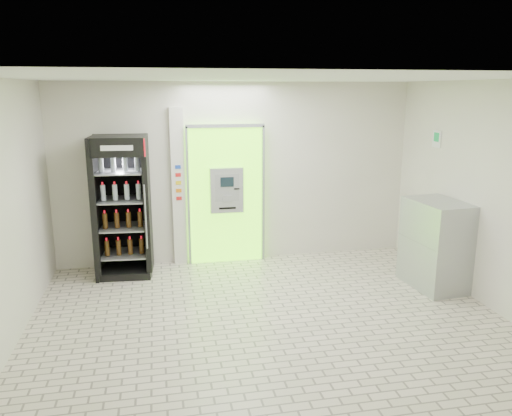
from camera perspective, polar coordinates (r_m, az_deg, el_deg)
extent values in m
plane|color=beige|center=(6.51, 1.50, -12.78)|extent=(6.00, 6.00, 0.00)
plane|color=silver|center=(8.41, -2.22, 4.00)|extent=(6.00, 0.00, 6.00)
plane|color=silver|center=(3.72, 10.31, -8.51)|extent=(6.00, 0.00, 6.00)
plane|color=silver|center=(6.10, -27.09, -1.11)|extent=(0.00, 5.00, 5.00)
plane|color=silver|center=(7.27, 25.31, 1.22)|extent=(0.00, 5.00, 5.00)
plane|color=white|center=(5.84, 1.69, 14.65)|extent=(6.00, 6.00, 0.00)
cube|color=#6BEE15|center=(8.38, -3.47, 1.51)|extent=(1.20, 0.12, 2.30)
cube|color=gray|center=(8.15, -3.51, 9.35)|extent=(1.28, 0.04, 0.06)
cube|color=gray|center=(8.25, -7.74, 1.23)|extent=(0.04, 0.04, 2.30)
cube|color=gray|center=(8.42, 0.85, 1.59)|extent=(0.04, 0.04, 2.30)
cube|color=black|center=(8.50, -2.69, -2.82)|extent=(0.62, 0.01, 0.67)
cube|color=black|center=(8.16, -5.88, 7.05)|extent=(0.22, 0.01, 0.18)
cube|color=#A0A2A7|center=(8.25, -3.37, 2.04)|extent=(0.55, 0.12, 0.75)
cube|color=black|center=(8.16, -3.32, 2.98)|extent=(0.22, 0.01, 0.16)
cube|color=gray|center=(8.22, -3.30, 1.06)|extent=(0.16, 0.01, 0.12)
cube|color=black|center=(8.21, -2.21, 2.20)|extent=(0.09, 0.01, 0.02)
cube|color=black|center=(8.25, -3.28, -0.02)|extent=(0.28, 0.01, 0.03)
cube|color=silver|center=(8.30, -8.85, 2.32)|extent=(0.22, 0.10, 2.60)
cube|color=#193FB2|center=(8.19, -8.92, 4.65)|extent=(0.09, 0.01, 0.06)
cube|color=red|center=(8.21, -8.88, 3.76)|extent=(0.09, 0.01, 0.06)
cube|color=yellow|center=(8.23, -8.85, 2.86)|extent=(0.09, 0.01, 0.06)
cube|color=orange|center=(8.25, -8.82, 1.98)|extent=(0.09, 0.01, 0.06)
cube|color=red|center=(8.28, -8.79, 1.10)|extent=(0.09, 0.01, 0.06)
cube|color=black|center=(8.03, -15.03, 0.16)|extent=(0.87, 0.80, 2.19)
cube|color=black|center=(8.37, -14.89, 0.69)|extent=(0.82, 0.11, 2.19)
cube|color=red|center=(7.51, -15.63, 6.62)|extent=(0.80, 0.06, 0.26)
cube|color=white|center=(7.50, -15.63, 6.62)|extent=(0.46, 0.04, 0.08)
cube|color=black|center=(8.32, -14.59, -6.84)|extent=(0.87, 0.80, 0.11)
cylinder|color=gray|center=(7.65, -12.50, -1.02)|extent=(0.03, 0.03, 0.99)
cube|color=gray|center=(8.23, -14.70, -5.05)|extent=(0.74, 0.68, 0.02)
cube|color=gray|center=(8.11, -14.89, -2.11)|extent=(0.74, 0.68, 0.02)
cube|color=gray|center=(8.01, -15.07, 0.92)|extent=(0.74, 0.68, 0.02)
cube|color=gray|center=(7.93, -15.27, 4.02)|extent=(0.74, 0.68, 0.02)
cube|color=#A0A2A7|center=(7.81, 19.87, -3.94)|extent=(0.73, 1.03, 1.30)
cube|color=gray|center=(7.63, 17.80, -3.66)|extent=(0.09, 0.95, 0.01)
cube|color=white|center=(8.33, 19.98, 7.42)|extent=(0.02, 0.22, 0.26)
cube|color=#0B7F39|center=(8.32, 19.92, 7.63)|extent=(0.00, 0.14, 0.14)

